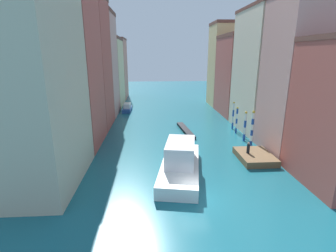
# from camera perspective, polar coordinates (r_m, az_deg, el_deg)

# --- Properties ---
(ground_plane) EXTENTS (154.00, 154.00, 0.00)m
(ground_plane) POSITION_cam_1_polar(r_m,az_deg,el_deg) (45.65, 0.99, 0.36)
(ground_plane) COLOR #196070
(building_left_0) EXTENTS (6.91, 11.99, 22.02)m
(building_left_0) POSITION_cam_1_polar(r_m,az_deg,el_deg) (25.83, -28.51, 11.41)
(building_left_0) COLOR #BCB299
(building_left_0) RESTS_ON ground
(building_left_1) EXTENTS (6.91, 9.53, 20.60)m
(building_left_1) POSITION_cam_1_polar(r_m,az_deg,el_deg) (36.05, -21.26, 11.81)
(building_left_1) COLOR #B25147
(building_left_1) RESTS_ON ground
(building_left_2) EXTENTS (6.91, 9.13, 21.46)m
(building_left_2) POSITION_cam_1_polar(r_m,az_deg,el_deg) (45.03, -17.81, 13.28)
(building_left_2) COLOR #B25147
(building_left_2) RESTS_ON ground
(building_left_3) EXTENTS (6.91, 8.79, 20.38)m
(building_left_3) POSITION_cam_1_polar(r_m,az_deg,el_deg) (53.83, -15.48, 13.18)
(building_left_3) COLOR tan
(building_left_3) RESTS_ON ground
(building_left_4) EXTENTS (6.91, 11.91, 16.22)m
(building_left_4) POSITION_cam_1_polar(r_m,az_deg,el_deg) (64.30, -13.49, 11.79)
(building_left_4) COLOR beige
(building_left_4) RESTS_ON ground
(building_left_5) EXTENTS (6.91, 10.07, 16.66)m
(building_left_5) POSITION_cam_1_polar(r_m,az_deg,el_deg) (75.42, -12.09, 12.57)
(building_left_5) COLOR #C6705B
(building_left_5) RESTS_ON ground
(building_right_1) EXTENTS (6.91, 7.94, 19.35)m
(building_right_1) POSITION_cam_1_polar(r_m,az_deg,el_deg) (34.86, 27.60, 9.97)
(building_right_1) COLOR tan
(building_right_1) RESTS_ON ground
(building_right_2) EXTENTS (6.91, 11.53, 19.27)m
(building_right_2) POSITION_cam_1_polar(r_m,az_deg,el_deg) (43.81, 20.81, 11.51)
(building_right_2) COLOR beige
(building_right_2) RESTS_ON ground
(building_right_3) EXTENTS (6.91, 11.90, 16.14)m
(building_right_3) POSITION_cam_1_polar(r_m,az_deg,el_deg) (55.00, 15.54, 11.00)
(building_right_3) COLOR #B25147
(building_right_3) RESTS_ON ground
(building_right_4) EXTENTS (6.91, 8.09, 19.54)m
(building_right_4) POSITION_cam_1_polar(r_m,az_deg,el_deg) (64.38, 12.75, 13.33)
(building_right_4) COLOR #DBB77A
(building_right_4) RESTS_ON ground
(waterfront_dock) EXTENTS (3.88, 5.10, 0.77)m
(waterfront_dock) POSITION_cam_1_polar(r_m,az_deg,el_deg) (32.22, 19.06, -6.56)
(waterfront_dock) COLOR brown
(waterfront_dock) RESTS_ON ground
(person_on_dock) EXTENTS (0.36, 0.36, 1.38)m
(person_on_dock) POSITION_cam_1_polar(r_m,az_deg,el_deg) (31.77, 17.71, -4.77)
(person_on_dock) COLOR black
(person_on_dock) RESTS_ON waterfront_dock
(mooring_pole_0) EXTENTS (0.39, 0.39, 5.03)m
(mooring_pole_0) POSITION_cam_1_polar(r_m,az_deg,el_deg) (35.96, 18.51, -0.50)
(mooring_pole_0) COLOR #1E479E
(mooring_pole_0) RESTS_ON ground
(mooring_pole_1) EXTENTS (0.37, 0.37, 4.43)m
(mooring_pole_1) POSITION_cam_1_polar(r_m,az_deg,el_deg) (38.05, 17.02, 0.03)
(mooring_pole_1) COLOR #1E479E
(mooring_pole_1) RESTS_ON ground
(mooring_pole_2) EXTENTS (0.32, 0.32, 4.28)m
(mooring_pole_2) POSITION_cam_1_polar(r_m,az_deg,el_deg) (41.55, 15.28, 1.35)
(mooring_pole_2) COLOR #1E479E
(mooring_pole_2) RESTS_ON ground
(mooring_pole_3) EXTENTS (0.31, 0.31, 4.68)m
(mooring_pole_3) POSITION_cam_1_polar(r_m,az_deg,el_deg) (43.76, 14.53, 2.39)
(mooring_pole_3) COLOR #1E479E
(mooring_pole_3) RESTS_ON ground
(vaporetto_white) EXTENTS (5.74, 11.72, 3.54)m
(vaporetto_white) POSITION_cam_1_polar(r_m,az_deg,el_deg) (26.85, 2.80, -8.11)
(vaporetto_white) COLOR white
(vaporetto_white) RESTS_ON ground
(gondola_black) EXTENTS (2.06, 8.57, 0.46)m
(gondola_black) POSITION_cam_1_polar(r_m,az_deg,el_deg) (41.48, 3.99, -0.95)
(gondola_black) COLOR black
(gondola_black) RESTS_ON ground
(motorboat_0) EXTENTS (1.89, 5.48, 1.74)m
(motorboat_0) POSITION_cam_1_polar(r_m,az_deg,el_deg) (57.26, -9.21, 4.03)
(motorboat_0) COLOR #234C93
(motorboat_0) RESTS_ON ground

